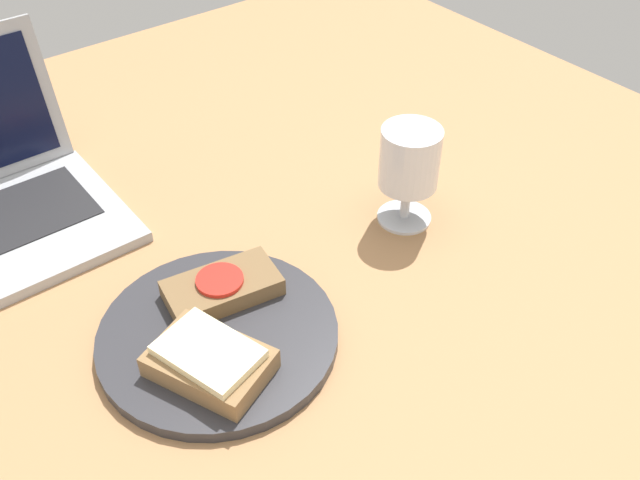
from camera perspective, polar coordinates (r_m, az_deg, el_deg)
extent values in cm
cube|color=#B27F51|center=(80.18, -3.13, -4.72)|extent=(140.00, 140.00, 3.00)
cylinder|color=#333338|center=(74.13, -8.15, -7.56)|extent=(24.58, 24.58, 1.40)
cube|color=#937047|center=(69.39, -8.79, -9.69)|extent=(11.25, 13.15, 2.39)
cube|color=#F4EAB7|center=(68.14, -8.93, -8.81)|extent=(8.74, 10.83, 0.90)
cube|color=brown|center=(76.41, -7.82, -3.81)|extent=(12.84, 8.15, 2.07)
cylinder|color=red|center=(75.47, -8.03, -3.18)|extent=(5.04, 5.04, 0.46)
cylinder|color=white|center=(88.83, 6.74, 1.84)|extent=(6.66, 6.66, 0.40)
cylinder|color=white|center=(87.21, 6.87, 3.19)|extent=(1.18, 1.18, 4.88)
cylinder|color=white|center=(83.64, 7.20, 6.54)|extent=(7.11, 7.11, 7.43)
cylinder|color=white|center=(84.03, 7.16, 6.14)|extent=(6.55, 6.55, 6.01)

